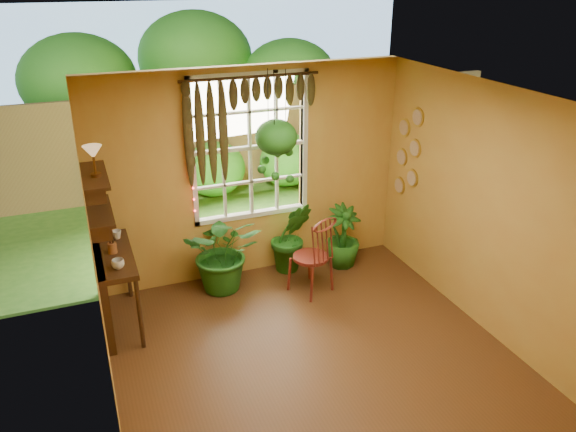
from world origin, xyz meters
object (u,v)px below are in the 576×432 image
windsor_chair (313,267)px  hanging_basket (276,140)px  counter_ledge (107,283)px  potted_plant_mid (291,237)px  potted_plant_left (224,251)px

windsor_chair → hanging_basket: 1.63m
windsor_chair → hanging_basket: (-0.31, 0.42, 1.54)m
windsor_chair → counter_ledge: bearing=151.6°
counter_ledge → potted_plant_mid: (2.37, 0.46, -0.06)m
counter_ledge → hanging_basket: hanging_basket is taller
potted_plant_left → windsor_chair: bearing=-25.0°
potted_plant_left → potted_plant_mid: size_ratio=1.06×
potted_plant_left → hanging_basket: (0.69, -0.04, 1.37)m
counter_ledge → windsor_chair: size_ratio=1.01×
potted_plant_mid → hanging_basket: (-0.27, -0.19, 1.40)m
potted_plant_mid → hanging_basket: 1.43m
hanging_basket → windsor_chair: bearing=-53.5°
potted_plant_left → counter_ledge: bearing=-167.5°
windsor_chair → potted_plant_mid: (-0.05, 0.61, 0.15)m
counter_ledge → potted_plant_mid: size_ratio=1.22×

